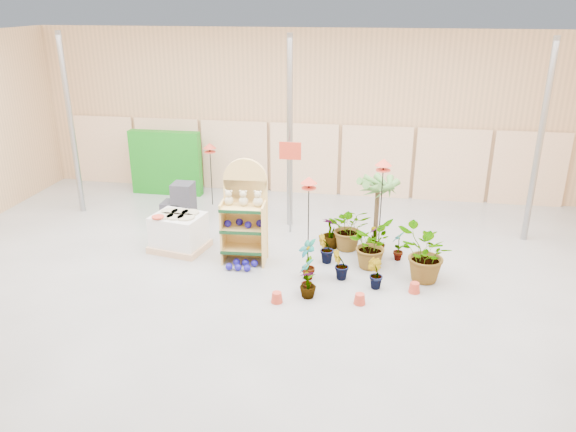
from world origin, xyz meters
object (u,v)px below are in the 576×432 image
display_shelf (245,215)px  pallet_stack (179,232)px  bird_table_front (309,183)px  potted_plant_2 (370,244)px

display_shelf → pallet_stack: size_ratio=1.67×
pallet_stack → bird_table_front: bearing=8.7°
pallet_stack → potted_plant_2: size_ratio=1.31×
pallet_stack → potted_plant_2: (4.17, -0.15, 0.09)m
pallet_stack → potted_plant_2: bearing=9.3°
pallet_stack → potted_plant_2: 4.18m
bird_table_front → potted_plant_2: bearing=-0.7°
potted_plant_2 → pallet_stack: bearing=178.0°
display_shelf → bird_table_front: display_shelf is taller
display_shelf → potted_plant_2: bearing=-2.4°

